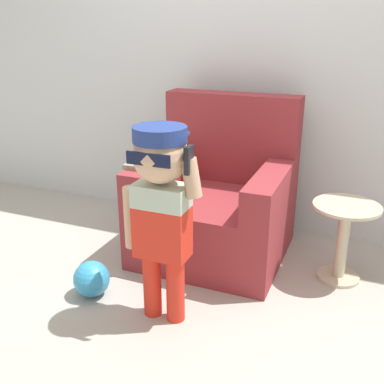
# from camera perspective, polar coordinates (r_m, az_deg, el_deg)

# --- Properties ---
(ground_plane) EXTENTS (10.00, 10.00, 0.00)m
(ground_plane) POSITION_cam_1_polar(r_m,az_deg,el_deg) (3.08, 1.26, -8.45)
(ground_plane) COLOR #ADA89E
(wall_back) EXTENTS (10.00, 0.05, 2.60)m
(wall_back) POSITION_cam_1_polar(r_m,az_deg,el_deg) (3.38, 6.06, 17.21)
(wall_back) COLOR silver
(wall_back) RESTS_ON ground_plane
(armchair) EXTENTS (0.96, 0.90, 1.05)m
(armchair) POSITION_cam_1_polar(r_m,az_deg,el_deg) (3.06, 3.23, -1.16)
(armchair) COLOR maroon
(armchair) RESTS_ON ground_plane
(person_child) EXTENTS (0.43, 0.32, 1.05)m
(person_child) POSITION_cam_1_polar(r_m,az_deg,el_deg) (2.21, -3.97, -0.54)
(person_child) COLOR red
(person_child) RESTS_ON ground_plane
(side_table) EXTENTS (0.40, 0.40, 0.49)m
(side_table) POSITION_cam_1_polar(r_m,az_deg,el_deg) (2.87, 18.66, -5.19)
(side_table) COLOR beige
(side_table) RESTS_ON ground_plane
(toy_ball) EXTENTS (0.21, 0.21, 0.21)m
(toy_ball) POSITION_cam_1_polar(r_m,az_deg,el_deg) (2.72, -12.64, -10.72)
(toy_ball) COLOR #3399D1
(toy_ball) RESTS_ON ground_plane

